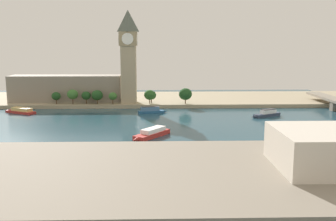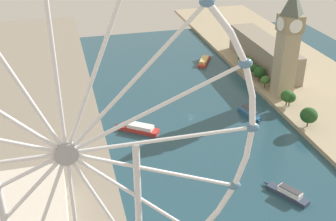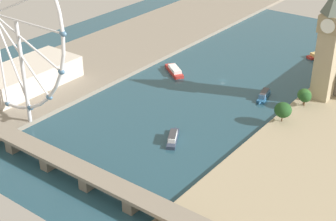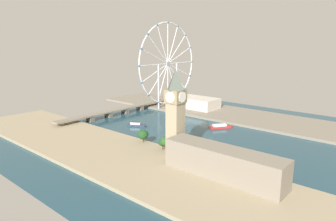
# 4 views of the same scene
# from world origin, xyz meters

# --- Properties ---
(ground_plane) EXTENTS (381.41, 381.41, 0.00)m
(ground_plane) POSITION_xyz_m (0.00, 0.00, 0.00)
(ground_plane) COLOR #234756
(riverbank_left) EXTENTS (90.00, 520.00, 3.00)m
(riverbank_left) POSITION_xyz_m (-105.71, 0.00, 1.50)
(riverbank_left) COLOR tan
(riverbank_left) RESTS_ON ground_plane
(riverbank_right) EXTENTS (90.00, 520.00, 3.00)m
(riverbank_right) POSITION_xyz_m (105.71, 0.00, 1.50)
(riverbank_right) COLOR gray
(riverbank_right) RESTS_ON ground_plane
(clock_tower) EXTENTS (15.50, 15.50, 77.46)m
(clock_tower) POSITION_xyz_m (-73.27, -10.18, 43.30)
(clock_tower) COLOR tan
(clock_tower) RESTS_ON riverbank_left
(parliament_block) EXTENTS (22.00, 95.78, 22.65)m
(parliament_block) POSITION_xyz_m (-84.98, -66.07, 14.33)
(parliament_block) COLOR gray
(parliament_block) RESTS_ON riverbank_left
(tree_row_embankment) EXTENTS (12.25, 117.58, 13.08)m
(tree_row_embankment) POSITION_xyz_m (-67.64, -13.00, 10.45)
(tree_row_embankment) COLOR #513823
(tree_row_embankment) RESTS_ON riverbank_left
(ferris_wheel) EXTENTS (127.09, 3.20, 129.52)m
(ferris_wheel) POSITION_xyz_m (83.21, 134.09, 69.05)
(ferris_wheel) COLOR silver
(ferris_wheel) RESTS_ON riverbank_right
(tour_boat_0) EXTENTS (18.79, 28.76, 4.40)m
(tour_boat_0) POSITION_xyz_m (-41.29, -91.37, 1.85)
(tour_boat_0) COLOR #B22D28
(tour_boat_0) RESTS_ON ground_plane
(tour_boat_1) EXTENTS (9.55, 23.46, 5.13)m
(tour_boat_1) POSITION_xyz_m (-39.25, 8.94, 2.19)
(tour_boat_1) COLOR #235684
(tour_boat_1) RESTS_ON ground_plane
(tour_boat_2) EXTENTS (16.10, 24.87, 5.46)m
(tour_boat_2) POSITION_xyz_m (-22.22, 94.26, 2.14)
(tour_boat_2) COLOR #2D384C
(tour_boat_2) RESTS_ON ground_plane
(tour_boat_3) EXTENTS (27.96, 22.10, 4.96)m
(tour_boat_3) POSITION_xyz_m (38.47, 10.62, 2.07)
(tour_boat_3) COLOR #B22D28
(tour_boat_3) RESTS_ON ground_plane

